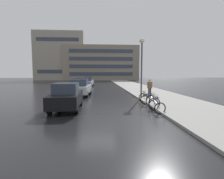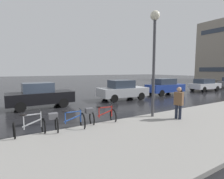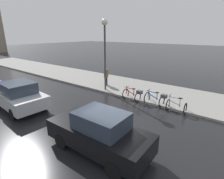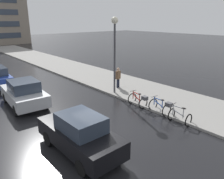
% 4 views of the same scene
% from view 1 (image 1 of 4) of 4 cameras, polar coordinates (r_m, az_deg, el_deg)
% --- Properties ---
extents(ground_plane, '(140.00, 140.00, 0.00)m').
position_cam_1_polar(ground_plane, '(11.90, -4.99, -5.83)').
color(ground_plane, black).
extents(sidewalk_kerb, '(4.80, 60.00, 0.14)m').
position_cam_1_polar(sidewalk_kerb, '(22.56, 10.68, -0.35)').
color(sidewalk_kerb, gray).
rests_on(sidewalk_kerb, ground).
extents(bicycle_nearest, '(0.72, 1.09, 0.99)m').
position_cam_1_polar(bicycle_nearest, '(10.67, 14.38, -5.20)').
color(bicycle_nearest, black).
rests_on(bicycle_nearest, ground).
extents(bicycle_second, '(0.85, 1.42, 0.93)m').
position_cam_1_polar(bicycle_second, '(11.98, 13.27, -3.53)').
color(bicycle_second, black).
rests_on(bicycle_second, ground).
extents(bicycle_third, '(0.83, 1.42, 0.91)m').
position_cam_1_polar(bicycle_third, '(13.44, 10.53, -2.54)').
color(bicycle_third, black).
rests_on(bicycle_third, ground).
extents(car_black, '(1.76, 4.23, 1.70)m').
position_cam_1_polar(car_black, '(11.43, -14.58, -2.24)').
color(car_black, black).
rests_on(car_black, ground).
extents(car_silver, '(2.21, 4.31, 1.68)m').
position_cam_1_polar(car_silver, '(17.92, -10.44, 0.58)').
color(car_silver, '#B2B5BA').
rests_on(car_silver, ground).
extents(car_blue, '(1.91, 4.12, 1.67)m').
position_cam_1_polar(car_blue, '(23.40, -9.69, 1.77)').
color(car_blue, navy).
rests_on(car_blue, ground).
extents(car_white, '(2.00, 3.98, 1.47)m').
position_cam_1_polar(car_white, '(29.90, -8.01, 2.44)').
color(car_white, silver).
rests_on(car_white, ground).
extents(car_grey, '(1.76, 3.89, 1.52)m').
position_cam_1_polar(car_grey, '(36.59, -7.71, 3.00)').
color(car_grey, slate).
rests_on(car_grey, ground).
extents(pedestrian, '(0.45, 0.34, 1.72)m').
position_cam_1_polar(pedestrian, '(17.20, 12.22, 0.83)').
color(pedestrian, '#1E2333').
rests_on(pedestrian, ground).
extents(streetlamp, '(0.46, 0.46, 5.43)m').
position_cam_1_polar(streetlamp, '(16.25, 9.70, 10.84)').
color(streetlamp, '#424247').
rests_on(streetlamp, ground).
extents(building_facade_main, '(23.58, 7.51, 10.84)m').
position_cam_1_polar(building_facade_main, '(57.56, -3.56, 8.57)').
color(building_facade_main, gray).
rests_on(building_facade_main, ground).
extents(building_facade_side, '(15.20, 7.25, 14.99)m').
position_cam_1_polar(building_facade_side, '(59.38, -16.46, 10.27)').
color(building_facade_side, '#9E9384').
rests_on(building_facade_side, ground).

